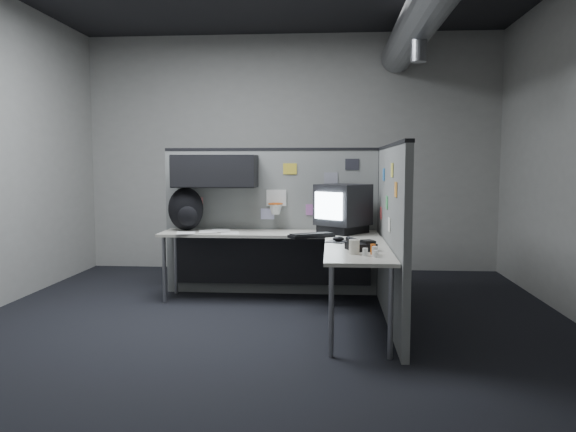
# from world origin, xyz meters

# --- Properties ---
(room) EXTENTS (5.62, 5.62, 3.22)m
(room) POSITION_xyz_m (0.56, 0.00, 2.10)
(room) COLOR black
(room) RESTS_ON ground
(partition_back) EXTENTS (2.44, 0.42, 1.63)m
(partition_back) POSITION_xyz_m (-0.25, 1.23, 1.00)
(partition_back) COLOR slate
(partition_back) RESTS_ON ground
(partition_right) EXTENTS (0.07, 2.23, 1.63)m
(partition_right) POSITION_xyz_m (1.10, 0.22, 0.82)
(partition_right) COLOR slate
(partition_right) RESTS_ON ground
(desk) EXTENTS (2.31, 2.11, 0.73)m
(desk) POSITION_xyz_m (0.15, 0.70, 0.61)
(desk) COLOR beige
(desk) RESTS_ON ground
(monitor) EXTENTS (0.63, 0.63, 0.51)m
(monitor) POSITION_xyz_m (0.68, 0.98, 0.99)
(monitor) COLOR black
(monitor) RESTS_ON desk
(keyboard) EXTENTS (0.47, 0.37, 0.04)m
(keyboard) POSITION_xyz_m (0.36, 0.60, 0.75)
(keyboard) COLOR black
(keyboard) RESTS_ON desk
(mouse) EXTENTS (0.27, 0.29, 0.05)m
(mouse) POSITION_xyz_m (0.63, 0.30, 0.75)
(mouse) COLOR black
(mouse) RESTS_ON desk
(phone) EXTENTS (0.27, 0.28, 0.11)m
(phone) POSITION_xyz_m (0.80, -0.19, 0.77)
(phone) COLOR black
(phone) RESTS_ON desk
(bottles) EXTENTS (0.13, 0.19, 0.08)m
(bottles) POSITION_xyz_m (0.88, -0.47, 0.77)
(bottles) COLOR silver
(bottles) RESTS_ON desk
(cup) EXTENTS (0.11, 0.11, 0.12)m
(cup) POSITION_xyz_m (0.74, -0.42, 0.79)
(cup) COLOR beige
(cup) RESTS_ON desk
(papers) EXTENTS (0.70, 0.52, 0.01)m
(papers) POSITION_xyz_m (-0.71, 0.92, 0.74)
(papers) COLOR white
(papers) RESTS_ON desk
(backpack) EXTENTS (0.39, 0.35, 0.47)m
(backpack) POSITION_xyz_m (-1.02, 1.06, 0.96)
(backpack) COLOR black
(backpack) RESTS_ON desk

